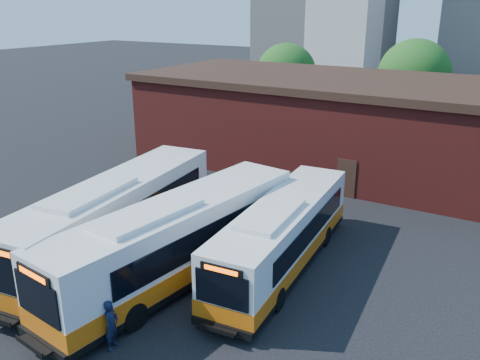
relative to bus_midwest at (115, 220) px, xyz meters
The scene contains 8 objects.
ground 4.34m from the bus_midwest, 18.70° to the right, with size 220.00×220.00×0.00m, color black.
bus_midwest is the anchor object (origin of this frame).
bus_mideast 4.04m from the bus_midwest, ahead, with size 4.34×13.77×3.70m.
bus_east 7.88m from the bus_midwest, 20.28° to the left, with size 3.45×12.06×3.25m.
transit_worker 7.33m from the bus_midwest, 47.40° to the right, with size 0.68×0.45×1.86m, color black.
depot_building 19.16m from the bus_midwest, 78.58° to the left, with size 28.60×12.60×6.40m.
tree_west 31.48m from the bus_midwest, 101.45° to the left, with size 6.00×6.00×7.65m.
tree_mid 33.40m from the bus_midwest, 79.98° to the left, with size 6.56×6.56×8.36m.
Camera 1 is at (12.50, -14.45, 11.32)m, focal length 38.00 mm.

